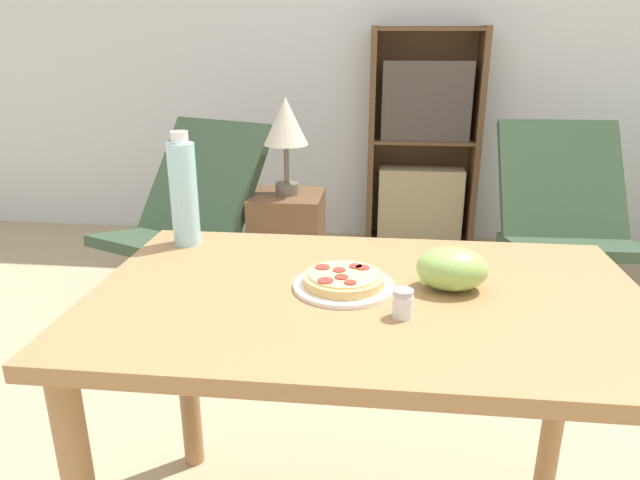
{
  "coord_description": "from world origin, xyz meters",
  "views": [
    {
      "loc": [
        -0.02,
        -1.13,
        1.26
      ],
      "look_at": [
        -0.16,
        0.15,
        0.81
      ],
      "focal_mm": 32.0,
      "sensor_mm": 36.0,
      "label": 1
    }
  ],
  "objects_px": {
    "pizza_on_plate": "(344,281)",
    "lounge_chair_far": "(563,252)",
    "bookshelf": "(423,149)",
    "table_lamp": "(286,126)",
    "grape_bunch": "(452,269)",
    "lounge_chair_near": "(187,251)",
    "side_table": "(288,248)",
    "drink_bottle": "(184,192)",
    "salt_shaker": "(403,304)"
  },
  "relations": [
    {
      "from": "grape_bunch",
      "to": "bookshelf",
      "type": "relative_size",
      "value": 0.11
    },
    {
      "from": "lounge_chair_near",
      "to": "bookshelf",
      "type": "bearing_deg",
      "value": 65.17
    },
    {
      "from": "bookshelf",
      "to": "table_lamp",
      "type": "relative_size",
      "value": 2.92
    },
    {
      "from": "side_table",
      "to": "lounge_chair_near",
      "type": "bearing_deg",
      "value": -167.94
    },
    {
      "from": "lounge_chair_far",
      "to": "bookshelf",
      "type": "xyz_separation_m",
      "value": [
        -0.64,
        0.89,
        0.33
      ]
    },
    {
      "from": "salt_shaker",
      "to": "table_lamp",
      "type": "relative_size",
      "value": 0.13
    },
    {
      "from": "lounge_chair_far",
      "to": "pizza_on_plate",
      "type": "bearing_deg",
      "value": -123.08
    },
    {
      "from": "drink_bottle",
      "to": "lounge_chair_far",
      "type": "bearing_deg",
      "value": 43.44
    },
    {
      "from": "bookshelf",
      "to": "side_table",
      "type": "height_order",
      "value": "bookshelf"
    },
    {
      "from": "grape_bunch",
      "to": "salt_shaker",
      "type": "relative_size",
      "value": 2.67
    },
    {
      "from": "grape_bunch",
      "to": "lounge_chair_near",
      "type": "bearing_deg",
      "value": 128.66
    },
    {
      "from": "grape_bunch",
      "to": "drink_bottle",
      "type": "relative_size",
      "value": 0.52
    },
    {
      "from": "lounge_chair_near",
      "to": "lounge_chair_far",
      "type": "distance_m",
      "value": 1.84
    },
    {
      "from": "salt_shaker",
      "to": "table_lamp",
      "type": "xyz_separation_m",
      "value": [
        -0.5,
        1.62,
        0.11
      ]
    },
    {
      "from": "drink_bottle",
      "to": "grape_bunch",
      "type": "bearing_deg",
      "value": -18.49
    },
    {
      "from": "pizza_on_plate",
      "to": "lounge_chair_far",
      "type": "bearing_deg",
      "value": 58.4
    },
    {
      "from": "salt_shaker",
      "to": "bookshelf",
      "type": "bearing_deg",
      "value": 85.57
    },
    {
      "from": "drink_bottle",
      "to": "salt_shaker",
      "type": "height_order",
      "value": "drink_bottle"
    },
    {
      "from": "salt_shaker",
      "to": "lounge_chair_far",
      "type": "distance_m",
      "value": 1.95
    },
    {
      "from": "grape_bunch",
      "to": "salt_shaker",
      "type": "bearing_deg",
      "value": -126.43
    },
    {
      "from": "drink_bottle",
      "to": "bookshelf",
      "type": "relative_size",
      "value": 0.22
    },
    {
      "from": "lounge_chair_far",
      "to": "table_lamp",
      "type": "bearing_deg",
      "value": -178.3
    },
    {
      "from": "pizza_on_plate",
      "to": "lounge_chair_far",
      "type": "xyz_separation_m",
      "value": [
        0.96,
        1.57,
        -0.48
      ]
    },
    {
      "from": "bookshelf",
      "to": "table_lamp",
      "type": "height_order",
      "value": "bookshelf"
    },
    {
      "from": "grape_bunch",
      "to": "lounge_chair_far",
      "type": "bearing_deg",
      "value": 64.65
    },
    {
      "from": "drink_bottle",
      "to": "side_table",
      "type": "height_order",
      "value": "drink_bottle"
    },
    {
      "from": "grape_bunch",
      "to": "table_lamp",
      "type": "bearing_deg",
      "value": 112.47
    },
    {
      "from": "grape_bunch",
      "to": "bookshelf",
      "type": "bearing_deg",
      "value": 87.84
    },
    {
      "from": "salt_shaker",
      "to": "side_table",
      "type": "xyz_separation_m",
      "value": [
        -0.5,
        1.62,
        -0.5
      ]
    },
    {
      "from": "salt_shaker",
      "to": "table_lamp",
      "type": "distance_m",
      "value": 1.7
    },
    {
      "from": "drink_bottle",
      "to": "lounge_chair_far",
      "type": "xyz_separation_m",
      "value": [
        1.4,
        1.32,
        -0.6
      ]
    },
    {
      "from": "lounge_chair_near",
      "to": "table_lamp",
      "type": "relative_size",
      "value": 2.03
    },
    {
      "from": "lounge_chair_far",
      "to": "side_table",
      "type": "height_order",
      "value": "lounge_chair_far"
    },
    {
      "from": "salt_shaker",
      "to": "side_table",
      "type": "relative_size",
      "value": 0.1
    },
    {
      "from": "pizza_on_plate",
      "to": "drink_bottle",
      "type": "bearing_deg",
      "value": 150.58
    },
    {
      "from": "lounge_chair_far",
      "to": "bookshelf",
      "type": "height_order",
      "value": "bookshelf"
    },
    {
      "from": "grape_bunch",
      "to": "drink_bottle",
      "type": "bearing_deg",
      "value": 161.51
    },
    {
      "from": "drink_bottle",
      "to": "lounge_chair_near",
      "type": "bearing_deg",
      "value": 110.54
    },
    {
      "from": "salt_shaker",
      "to": "bookshelf",
      "type": "relative_size",
      "value": 0.04
    },
    {
      "from": "bookshelf",
      "to": "table_lamp",
      "type": "distance_m",
      "value": 1.22
    },
    {
      "from": "salt_shaker",
      "to": "side_table",
      "type": "height_order",
      "value": "salt_shaker"
    },
    {
      "from": "salt_shaker",
      "to": "lounge_chair_far",
      "type": "bearing_deg",
      "value": 63.58
    },
    {
      "from": "lounge_chair_far",
      "to": "bookshelf",
      "type": "relative_size",
      "value": 0.66
    },
    {
      "from": "lounge_chair_far",
      "to": "side_table",
      "type": "distance_m",
      "value": 1.34
    },
    {
      "from": "pizza_on_plate",
      "to": "table_lamp",
      "type": "relative_size",
      "value": 0.48
    },
    {
      "from": "side_table",
      "to": "grape_bunch",
      "type": "bearing_deg",
      "value": -67.53
    },
    {
      "from": "salt_shaker",
      "to": "lounge_chair_near",
      "type": "distance_m",
      "value": 1.87
    },
    {
      "from": "salt_shaker",
      "to": "drink_bottle",
      "type": "bearing_deg",
      "value": 146.45
    },
    {
      "from": "grape_bunch",
      "to": "lounge_chair_far",
      "type": "distance_m",
      "value": 1.78
    },
    {
      "from": "pizza_on_plate",
      "to": "grape_bunch",
      "type": "distance_m",
      "value": 0.24
    }
  ]
}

